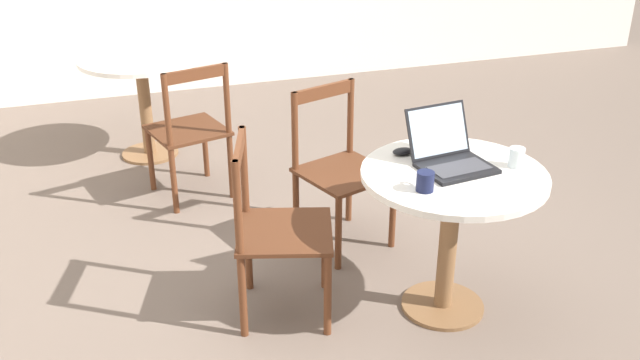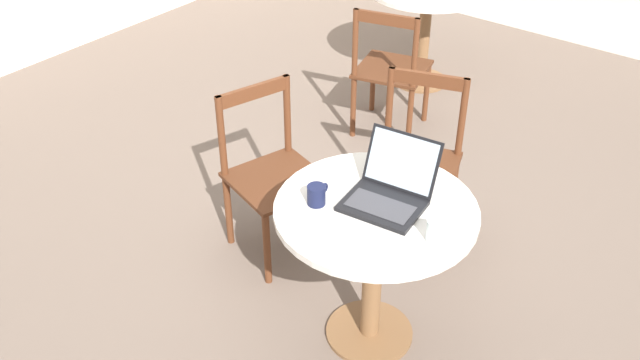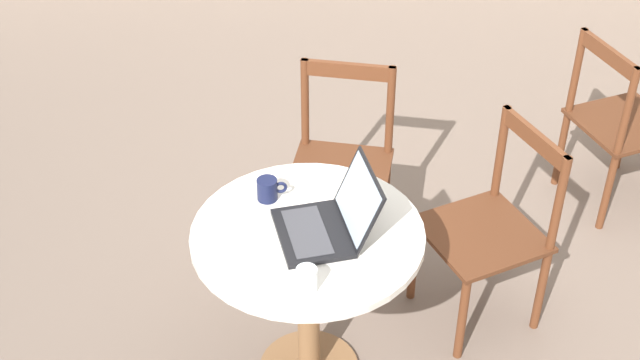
# 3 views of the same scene
# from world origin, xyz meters

# --- Properties ---
(ground_plane) EXTENTS (16.00, 16.00, 0.00)m
(ground_plane) POSITION_xyz_m (0.00, 0.00, 0.00)
(ground_plane) COLOR #66564C
(cafe_table_near) EXTENTS (0.83, 0.83, 0.73)m
(cafe_table_near) POSITION_xyz_m (-0.54, -0.52, 0.58)
(cafe_table_near) COLOR brown
(cafe_table_near) RESTS_ON ground_plane
(cafe_table_mid) EXTENTS (0.83, 0.83, 0.73)m
(cafe_table_mid) POSITION_xyz_m (1.80, 0.63, 0.58)
(cafe_table_mid) COLOR brown
(cafe_table_mid) RESTS_ON ground_plane
(chair_near_right) EXTENTS (0.55, 0.55, 0.88)m
(chair_near_right) POSITION_xyz_m (0.23, -0.26, 0.44)
(chair_near_right) COLOR #562D19
(chair_near_right) RESTS_ON ground_plane
(chair_near_back) EXTENTS (0.54, 0.54, 0.88)m
(chair_near_back) POSITION_xyz_m (-0.31, 0.25, 0.44)
(chair_near_back) COLOR #562D19
(chair_near_back) RESTS_ON ground_plane
(chair_mid_left) EXTENTS (0.53, 0.53, 0.88)m
(chair_mid_left) POSITION_xyz_m (1.04, 0.43, 0.44)
(chair_mid_left) COLOR #562D19
(chair_mid_left) RESTS_ON ground_plane
(laptop) EXTENTS (0.37, 0.35, 0.24)m
(laptop) POSITION_xyz_m (-0.47, -0.53, 0.78)
(laptop) COLOR black
(laptop) RESTS_ON cafe_table_near
(mouse) EXTENTS (0.06, 0.10, 0.03)m
(mouse) POSITION_xyz_m (-0.29, -0.38, 0.74)
(mouse) COLOR black
(mouse) RESTS_ON cafe_table_near
(mug) EXTENTS (0.11, 0.08, 0.09)m
(mug) POSITION_xyz_m (-0.66, -0.31, 0.77)
(mug) COLOR #141938
(mug) RESTS_ON cafe_table_near
(drinking_glass) EXTENTS (0.07, 0.07, 0.09)m
(drinking_glass) POSITION_xyz_m (-0.57, -0.81, 0.77)
(drinking_glass) COLOR silver
(drinking_glass) RESTS_ON cafe_table_near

